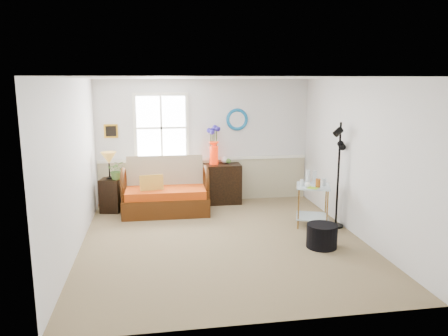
{
  "coord_description": "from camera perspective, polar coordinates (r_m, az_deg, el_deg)",
  "views": [
    {
      "loc": [
        -1.06,
        -6.65,
        2.56
      ],
      "look_at": [
        0.08,
        0.4,
        1.13
      ],
      "focal_mm": 35.0,
      "sensor_mm": 36.0,
      "label": 1
    }
  ],
  "objects": [
    {
      "name": "ceiling",
      "position": [
        6.73,
        -0.14,
        11.68
      ],
      "size": [
        4.5,
        5.0,
        0.01
      ],
      "primitive_type": "cube",
      "color": "white",
      "rests_on": "walls"
    },
    {
      "name": "flower_vase",
      "position": [
        9.14,
        -1.34,
        2.97
      ],
      "size": [
        0.26,
        0.26,
        0.79
      ],
      "primitive_type": null,
      "rotation": [
        0.0,
        0.0,
        0.13
      ],
      "color": "red",
      "rests_on": "cabinet"
    },
    {
      "name": "loveseat",
      "position": [
        8.59,
        -7.65,
        -2.36
      ],
      "size": [
        1.67,
        0.97,
        1.08
      ],
      "primitive_type": null,
      "rotation": [
        0.0,
        0.0,
        -0.02
      ],
      "color": "#48230D",
      "rests_on": "floor"
    },
    {
      "name": "floor_lamp",
      "position": [
        7.87,
        14.69,
        -0.96
      ],
      "size": [
        0.33,
        0.33,
        1.87
      ],
      "primitive_type": null,
      "rotation": [
        0.0,
        0.0,
        0.28
      ],
      "color": "black",
      "rests_on": "floor"
    },
    {
      "name": "side_table",
      "position": [
        7.98,
        11.48,
        -4.84
      ],
      "size": [
        0.74,
        0.74,
        0.73
      ],
      "primitive_type": null,
      "rotation": [
        0.0,
        0.0,
        -0.33
      ],
      "color": "#A27330",
      "rests_on": "floor"
    },
    {
      "name": "cabinet",
      "position": [
        9.27,
        -0.27,
        -2.03
      ],
      "size": [
        0.79,
        0.51,
        0.83
      ],
      "primitive_type": null,
      "rotation": [
        0.0,
        0.0,
        -0.01
      ],
      "color": "black",
      "rests_on": "floor"
    },
    {
      "name": "mirror",
      "position": [
        9.33,
        1.72,
        6.35
      ],
      "size": [
        0.47,
        0.07,
        0.47
      ],
      "primitive_type": "torus",
      "rotation": [
        1.57,
        0.0,
        0.0
      ],
      "color": "#1974B1",
      "rests_on": "walls"
    },
    {
      "name": "table_lamp",
      "position": [
        8.79,
        -14.77,
        0.29
      ],
      "size": [
        0.37,
        0.37,
        0.54
      ],
      "primitive_type": null,
      "rotation": [
        0.0,
        0.0,
        -0.31
      ],
      "color": "#BC8432",
      "rests_on": "lamp_stand"
    },
    {
      "name": "throw_pillow",
      "position": [
        8.47,
        -9.42,
        -2.38
      ],
      "size": [
        0.45,
        0.17,
        0.44
      ],
      "primitive_type": null,
      "rotation": [
        0.0,
        0.0,
        0.15
      ],
      "color": "#BA7221",
      "rests_on": "loveseat"
    },
    {
      "name": "lamp_stand",
      "position": [
        8.94,
        -14.56,
        -3.46
      ],
      "size": [
        0.44,
        0.44,
        0.66
      ],
      "primitive_type": null,
      "rotation": [
        0.0,
        0.0,
        -0.2
      ],
      "color": "black",
      "rests_on": "floor"
    },
    {
      "name": "window",
      "position": [
        9.17,
        -8.19,
        5.21
      ],
      "size": [
        1.14,
        0.06,
        1.44
      ],
      "primitive_type": null,
      "color": "white",
      "rests_on": "walls"
    },
    {
      "name": "picture",
      "position": [
        9.22,
        -14.55,
        4.69
      ],
      "size": [
        0.28,
        0.03,
        0.28
      ],
      "primitive_type": "cube",
      "color": "gold",
      "rests_on": "walls"
    },
    {
      "name": "walls",
      "position": [
        6.85,
        -0.14,
        0.74
      ],
      "size": [
        4.51,
        5.01,
        2.6
      ],
      "color": "silver",
      "rests_on": "floor"
    },
    {
      "name": "tabletop_items",
      "position": [
        7.84,
        11.55,
        -1.39
      ],
      "size": [
        0.61,
        0.61,
        0.26
      ],
      "primitive_type": null,
      "rotation": [
        0.0,
        0.0,
        -0.67
      ],
      "color": "silver",
      "rests_on": "side_table"
    },
    {
      "name": "wainscot",
      "position": [
        9.43,
        -2.51,
        -1.61
      ],
      "size": [
        4.46,
        0.02,
        0.9
      ],
      "primitive_type": "cube",
      "color": "tan",
      "rests_on": "walls"
    },
    {
      "name": "ottoman",
      "position": [
        7.05,
        12.66,
        -8.64
      ],
      "size": [
        0.57,
        0.57,
        0.37
      ],
      "primitive_type": "cylinder",
      "rotation": [
        0.0,
        0.0,
        -0.21
      ],
      "color": "black",
      "rests_on": "floor"
    },
    {
      "name": "chair_rail",
      "position": [
        9.32,
        -2.53,
        1.19
      ],
      "size": [
        4.46,
        0.04,
        0.06
      ],
      "primitive_type": "cube",
      "color": "white",
      "rests_on": "walls"
    },
    {
      "name": "potted_plant",
      "position": [
        8.76,
        -13.84,
        -0.54
      ],
      "size": [
        0.34,
        0.37,
        0.29
      ],
      "primitive_type": "imported",
      "rotation": [
        0.0,
        0.0,
        0.01
      ],
      "color": "#4F7932",
      "rests_on": "lamp_stand"
    },
    {
      "name": "floor",
      "position": [
        7.2,
        -0.13,
        -9.48
      ],
      "size": [
        4.5,
        5.0,
        0.01
      ],
      "primitive_type": "cube",
      "color": "olive",
      "rests_on": "ground"
    }
  ]
}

